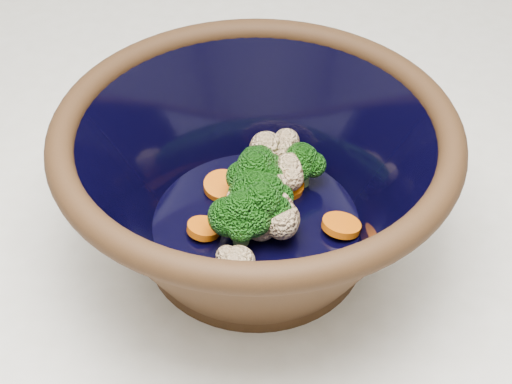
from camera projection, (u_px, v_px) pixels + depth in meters
mixing_bowl at (256, 180)px, 0.55m from camera, size 0.37×0.37×0.13m
vegetable_pile at (261, 192)px, 0.57m from camera, size 0.14×0.16×0.06m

